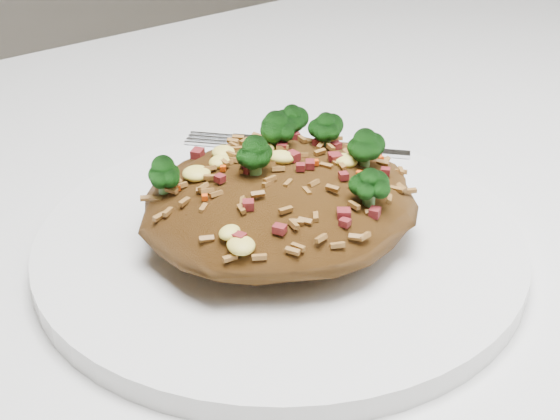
# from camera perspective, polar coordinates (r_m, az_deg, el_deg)

# --- Properties ---
(dining_table) EXTENTS (1.20, 0.80, 0.75)m
(dining_table) POSITION_cam_1_polar(r_m,az_deg,el_deg) (0.61, 6.21, -5.02)
(dining_table) COLOR white
(dining_table) RESTS_ON ground
(plate) EXTENTS (0.29, 0.29, 0.01)m
(plate) POSITION_cam_1_polar(r_m,az_deg,el_deg) (0.47, 0.00, -2.33)
(plate) COLOR white
(plate) RESTS_ON dining_table
(fried_rice) EXTENTS (0.16, 0.15, 0.07)m
(fried_rice) POSITION_cam_1_polar(r_m,az_deg,el_deg) (0.45, 0.05, 1.55)
(fried_rice) COLOR brown
(fried_rice) RESTS_ON plate
(fork) EXTENTS (0.12, 0.13, 0.00)m
(fork) POSITION_cam_1_polar(r_m,az_deg,el_deg) (0.56, 2.01, 4.64)
(fork) COLOR silver
(fork) RESTS_ON plate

